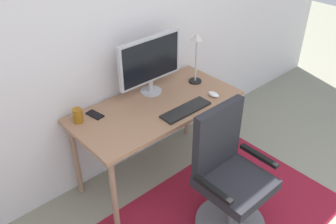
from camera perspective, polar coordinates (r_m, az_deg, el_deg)
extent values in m
cube|color=silver|center=(2.81, -9.67, 13.19)|extent=(6.00, 0.10, 2.60)
cube|color=maroon|center=(2.97, 8.15, -16.20)|extent=(1.86, 1.18, 0.01)
cube|color=#9C7051|center=(2.85, -1.84, 0.89)|extent=(1.36, 0.65, 0.03)
cylinder|color=#96745B|center=(2.64, -8.47, -13.16)|extent=(0.04, 0.04, 0.70)
cylinder|color=#96745B|center=(3.28, 9.66, -2.50)|extent=(0.04, 0.04, 0.70)
cylinder|color=#96745B|center=(2.99, -14.32, -7.31)|extent=(0.04, 0.04, 0.70)
cylinder|color=#96745B|center=(3.57, 3.14, 1.24)|extent=(0.04, 0.04, 0.70)
cylinder|color=#B2B2B7|center=(3.01, -2.72, 3.32)|extent=(0.18, 0.18, 0.01)
cylinder|color=#B2B2B7|center=(2.99, -2.74, 4.20)|extent=(0.04, 0.04, 0.09)
cube|color=#B7B7BC|center=(2.88, -2.87, 8.27)|extent=(0.59, 0.04, 0.38)
cube|color=black|center=(2.87, -2.61, 8.14)|extent=(0.55, 0.00, 0.34)
cube|color=black|center=(2.76, 2.85, 0.34)|extent=(0.43, 0.13, 0.02)
ellipsoid|color=white|center=(2.97, 7.19, 2.78)|extent=(0.06, 0.10, 0.03)
cylinder|color=#935B13|center=(2.70, -14.05, -0.55)|extent=(0.07, 0.07, 0.11)
cube|color=black|center=(2.77, -11.48, -0.42)|extent=(0.09, 0.15, 0.01)
cylinder|color=black|center=(3.17, 4.31, 4.90)|extent=(0.11, 0.11, 0.01)
cylinder|color=beige|center=(3.08, 4.46, 8.07)|extent=(0.02, 0.02, 0.37)
cone|color=beige|center=(2.99, 4.64, 11.81)|extent=(0.10, 0.10, 0.06)
cylinder|color=slate|center=(2.92, 9.72, -16.98)|extent=(0.53, 0.53, 0.05)
cylinder|color=slate|center=(2.76, 10.13, -14.26)|extent=(0.06, 0.06, 0.36)
cube|color=#232328|center=(2.61, 10.61, -11.00)|extent=(0.45, 0.45, 0.08)
cube|color=#232328|center=(2.51, 7.82, -4.00)|extent=(0.43, 0.06, 0.50)
cube|color=black|center=(2.39, 7.09, -12.01)|extent=(0.04, 0.32, 0.03)
cube|color=black|center=(2.69, 14.16, -6.72)|extent=(0.04, 0.32, 0.03)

